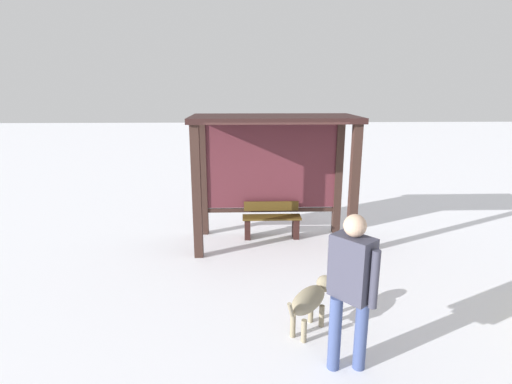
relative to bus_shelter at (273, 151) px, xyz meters
The scene contains 5 objects.
ground_plane 1.87m from the bus_shelter, 90.00° to the right, with size 60.00×60.00×0.00m, color white.
bus_shelter is the anchor object (origin of this frame).
bench_left_inside 1.50m from the bus_shelter, 90.00° to the left, with size 1.22×0.35×0.75m.
person_walking 4.08m from the bus_shelter, 82.12° to the right, with size 0.49×0.54×1.82m.
dog 3.52m from the bus_shelter, 85.29° to the right, with size 0.71×0.79×0.63m.
Camera 1 is at (-0.59, -7.54, 3.05)m, focal length 27.80 mm.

